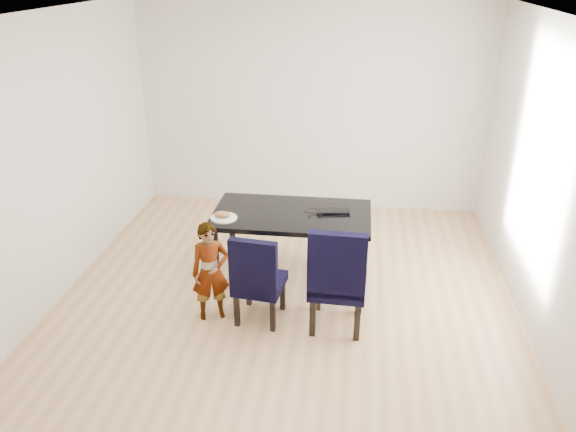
# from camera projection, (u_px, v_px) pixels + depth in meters

# --- Properties ---
(floor) EXTENTS (4.50, 5.00, 0.01)m
(floor) POSITION_uv_depth(u_px,v_px,m) (285.00, 302.00, 5.57)
(floor) COLOR tan
(floor) RESTS_ON ground
(ceiling) EXTENTS (4.50, 5.00, 0.01)m
(ceiling) POSITION_uv_depth(u_px,v_px,m) (285.00, 14.00, 4.44)
(ceiling) COLOR white
(ceiling) RESTS_ON wall_back
(wall_back) EXTENTS (4.50, 0.01, 2.70)m
(wall_back) POSITION_uv_depth(u_px,v_px,m) (311.00, 108.00, 7.27)
(wall_back) COLOR silver
(wall_back) RESTS_ON ground
(wall_front) EXTENTS (4.50, 0.01, 2.70)m
(wall_front) POSITION_uv_depth(u_px,v_px,m) (217.00, 351.00, 2.75)
(wall_front) COLOR silver
(wall_front) RESTS_ON ground
(wall_left) EXTENTS (0.01, 5.00, 2.70)m
(wall_left) POSITION_uv_depth(u_px,v_px,m) (48.00, 164.00, 5.27)
(wall_left) COLOR silver
(wall_left) RESTS_ON ground
(wall_right) EXTENTS (0.01, 5.00, 2.70)m
(wall_right) POSITION_uv_depth(u_px,v_px,m) (549.00, 186.00, 4.74)
(wall_right) COLOR white
(wall_right) RESTS_ON ground
(dining_table) EXTENTS (1.60, 0.90, 0.75)m
(dining_table) POSITION_uv_depth(u_px,v_px,m) (292.00, 245.00, 5.86)
(dining_table) COLOR black
(dining_table) RESTS_ON floor
(chair_left) EXTENTS (0.48, 0.50, 0.90)m
(chair_left) POSITION_uv_depth(u_px,v_px,m) (260.00, 276.00, 5.15)
(chair_left) COLOR black
(chair_left) RESTS_ON floor
(chair_right) EXTENTS (0.52, 0.54, 1.04)m
(chair_right) POSITION_uv_depth(u_px,v_px,m) (338.00, 275.00, 5.02)
(chair_right) COLOR black
(chair_right) RESTS_ON floor
(child) EXTENTS (0.41, 0.35, 0.96)m
(child) POSITION_uv_depth(u_px,v_px,m) (210.00, 272.00, 5.16)
(child) COLOR #D06011
(child) RESTS_ON floor
(plate) EXTENTS (0.30, 0.30, 0.01)m
(plate) POSITION_uv_depth(u_px,v_px,m) (224.00, 218.00, 5.58)
(plate) COLOR silver
(plate) RESTS_ON dining_table
(sandwich) EXTENTS (0.18, 0.12, 0.07)m
(sandwich) POSITION_uv_depth(u_px,v_px,m) (222.00, 214.00, 5.56)
(sandwich) COLOR #9B6237
(sandwich) RESTS_ON plate
(laptop) EXTENTS (0.36, 0.26, 0.03)m
(laptop) POSITION_uv_depth(u_px,v_px,m) (333.00, 209.00, 5.75)
(laptop) COLOR black
(laptop) RESTS_ON dining_table
(cable_tangle) EXTENTS (0.19, 0.19, 0.01)m
(cable_tangle) POSITION_uv_depth(u_px,v_px,m) (315.00, 216.00, 5.62)
(cable_tangle) COLOR black
(cable_tangle) RESTS_ON dining_table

